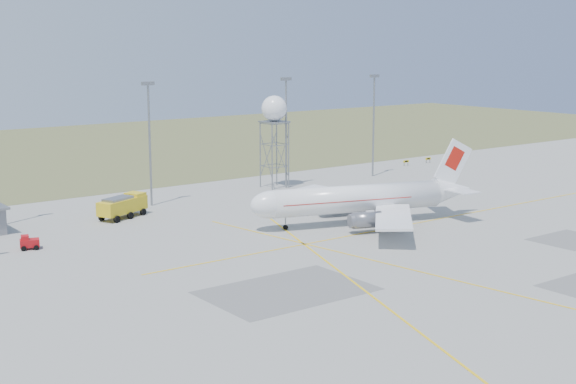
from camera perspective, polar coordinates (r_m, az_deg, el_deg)
ground at (r=91.66m, az=15.88°, el=-6.76°), size 400.00×400.00×0.00m
grass_strip at (r=206.49m, az=-16.68°, el=2.69°), size 400.00×120.00×0.03m
mast_b at (r=133.61m, az=-9.83°, el=4.13°), size 2.20×0.50×20.50m
mast_c at (r=148.39m, az=-0.14°, el=4.91°), size 2.20×0.50×20.50m
mast_d at (r=162.47m, az=6.11°, el=5.34°), size 2.20×0.50×20.50m
taxi_sign_near at (r=178.86m, az=8.40°, el=2.15°), size 1.60×0.17×1.20m
taxi_sign_far at (r=183.86m, az=9.94°, el=2.33°), size 1.60×0.17×1.20m
airliner_main at (r=119.83m, az=5.15°, el=-0.51°), size 35.33×33.43×12.25m
radar_tower at (r=148.96m, az=-0.98°, el=3.99°), size 4.74×4.74×17.16m
fire_truck at (r=126.55m, az=-11.62°, el=-1.05°), size 9.14×6.20×3.48m
baggage_tug at (r=110.61m, az=-17.92°, el=-3.53°), size 2.80×2.54×1.89m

